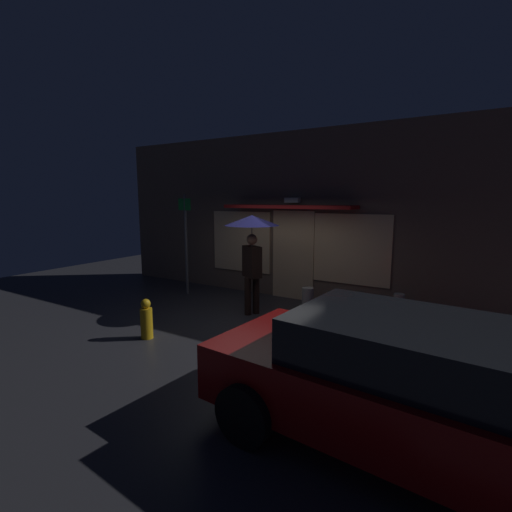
{
  "coord_description": "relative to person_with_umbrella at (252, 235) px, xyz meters",
  "views": [
    {
      "loc": [
        3.84,
        -5.93,
        2.48
      ],
      "look_at": [
        -0.1,
        0.58,
        1.29
      ],
      "focal_mm": 25.6,
      "sensor_mm": 36.0,
      "label": 1
    }
  ],
  "objects": [
    {
      "name": "person_with_umbrella",
      "position": [
        0.0,
        0.0,
        0.0
      ],
      "size": [
        1.15,
        1.15,
        2.14
      ],
      "rotation": [
        0.0,
        0.0,
        2.63
      ],
      "color": "black",
      "rests_on": "ground"
    },
    {
      "name": "sidewalk_bollard",
      "position": [
        1.08,
        0.51,
        -1.41
      ],
      "size": [
        0.25,
        0.25,
        0.61
      ],
      "primitive_type": "cylinder",
      "color": "#9E998E",
      "rests_on": "ground"
    },
    {
      "name": "fire_hydrant",
      "position": [
        -0.88,
        -2.17,
        -1.38
      ],
      "size": [
        0.21,
        0.21,
        0.73
      ],
      "color": "gold",
      "rests_on": "ground"
    },
    {
      "name": "sidewalk_bollard_2",
      "position": [
        2.83,
        1.0,
        -1.41
      ],
      "size": [
        0.21,
        0.21,
        0.61
      ],
      "primitive_type": "cylinder",
      "color": "#9E998E",
      "rests_on": "ground"
    },
    {
      "name": "building_facade",
      "position": [
        0.2,
        1.76,
        0.31
      ],
      "size": [
        10.97,
        1.0,
        4.09
      ],
      "color": "brown",
      "rests_on": "ground"
    },
    {
      "name": "ground_plane",
      "position": [
        0.2,
        -0.58,
        -1.72
      ],
      "size": [
        18.0,
        18.0,
        0.0
      ],
      "primitive_type": "plane",
      "color": "#2D2D33"
    },
    {
      "name": "parked_car",
      "position": [
        3.67,
        -2.93,
        -1.02
      ],
      "size": [
        4.3,
        2.18,
        1.35
      ],
      "rotation": [
        0.0,
        0.0,
        -0.08
      ],
      "color": "maroon",
      "rests_on": "ground"
    },
    {
      "name": "street_sign_post",
      "position": [
        -2.37,
        0.58,
        -0.26
      ],
      "size": [
        0.4,
        0.07,
        2.59
      ],
      "color": "#595B60",
      "rests_on": "ground"
    }
  ]
}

